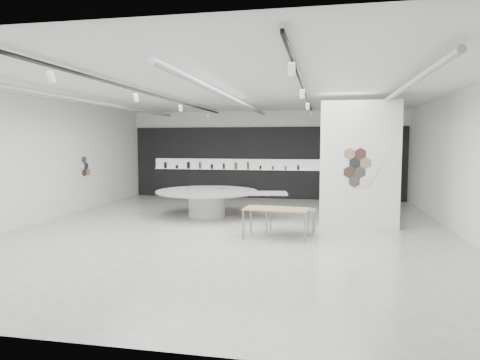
% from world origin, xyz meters
% --- Properties ---
extents(room, '(12.02, 14.02, 3.82)m').
position_xyz_m(room, '(-0.09, -0.00, 2.07)').
color(room, beige).
rests_on(room, ground).
extents(back_wall_display, '(11.80, 0.27, 3.10)m').
position_xyz_m(back_wall_display, '(-0.08, 6.93, 1.54)').
color(back_wall_display, black).
rests_on(back_wall_display, ground).
extents(partition_column, '(2.20, 0.38, 3.60)m').
position_xyz_m(partition_column, '(3.50, 1.00, 1.80)').
color(partition_column, white).
rests_on(partition_column, ground).
extents(display_island, '(4.64, 3.83, 0.86)m').
position_xyz_m(display_island, '(-1.20, 2.04, 0.56)').
color(display_island, white).
rests_on(display_island, ground).
extents(sample_table_wood, '(1.69, 0.96, 0.76)m').
position_xyz_m(sample_table_wood, '(1.34, -0.79, 0.71)').
color(sample_table_wood, '#A48B55').
rests_on(sample_table_wood, ground).
extents(sample_table_stone, '(1.31, 0.72, 0.66)m').
position_xyz_m(sample_table_stone, '(1.66, -0.16, 0.60)').
color(sample_table_stone, gray).
rests_on(sample_table_stone, ground).
extents(kitchen_counter, '(1.80, 0.82, 1.39)m').
position_xyz_m(kitchen_counter, '(3.25, 6.55, 0.50)').
color(kitchen_counter, white).
rests_on(kitchen_counter, ground).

